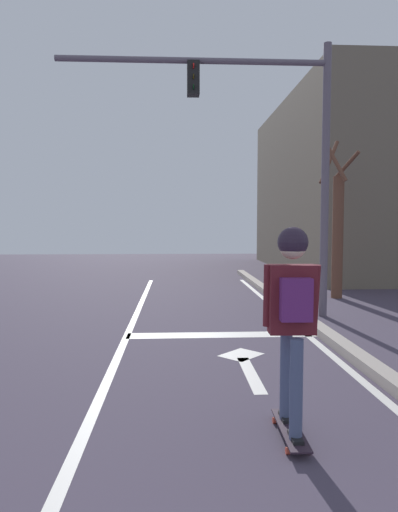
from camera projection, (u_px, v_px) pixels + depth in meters
name	position (u px, v px, depth m)	size (l,w,h in m)	color
lane_line_center	(106.00, 383.00, 5.39)	(0.12, 20.00, 0.01)	silver
lane_line_curbside	(360.00, 379.00, 5.54)	(0.12, 20.00, 0.01)	silver
stop_bar	(222.00, 335.00, 7.76)	(3.22, 0.40, 0.01)	silver
lane_arrow_stem	(251.00, 374.00, 5.72)	(0.16, 1.40, 0.01)	silver
lane_arrow_head	(241.00, 355.00, 6.57)	(0.56, 0.44, 0.01)	silver
curb_strip	(380.00, 373.00, 5.55)	(0.24, 24.00, 0.14)	#A4988D
skateboard	(290.00, 430.00, 4.01)	(0.22, 0.86, 0.09)	#2B1E2A
skater	(292.00, 300.00, 3.92)	(0.49, 0.64, 1.78)	#465276
traffic_signal_mast	(265.00, 130.00, 9.05)	(5.41, 0.34, 5.47)	#5E5461
roadside_tree	(337.00, 229.00, 11.59)	(1.02, 0.97, 4.07)	brown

